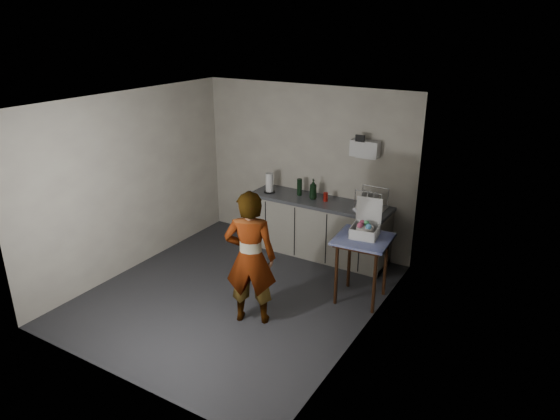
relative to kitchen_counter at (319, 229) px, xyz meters
The scene contains 15 objects.
ground 1.80m from the kitchen_counter, 103.24° to the right, with size 4.00×4.00×0.00m, color #27272C.
wall_back 1.00m from the kitchen_counter, 144.05° to the left, with size 3.60×0.02×2.60m, color #BBB0A3.
wall_right 2.36m from the kitchen_counter, 50.73° to the right, with size 0.02×4.00×2.60m, color #BBB0A3.
wall_left 2.91m from the kitchen_counter, 142.18° to the right, with size 0.02×4.00×2.60m, color #BBB0A3.
ceiling 2.78m from the kitchen_counter, 103.24° to the right, with size 3.60×4.00×0.01m, color silver.
kitchen_counter is the anchor object (origin of this frame).
wall_shelf 1.47m from the kitchen_counter, 20.15° to the left, with size 0.42×0.18×0.37m.
side_table 1.49m from the kitchen_counter, 40.65° to the right, with size 0.74×0.74×0.89m.
standing_man 2.13m from the kitchen_counter, 86.52° to the right, with size 0.62×0.41×1.69m, color #B2A593.
soap_bottle 0.65m from the kitchen_counter, behind, with size 0.12×0.12×0.31m, color black.
soda_can 0.56m from the kitchen_counter, ahead, with size 0.07×0.07×0.13m, color red.
dark_bottle 0.73m from the kitchen_counter, behind, with size 0.08×0.08×0.27m, color black.
paper_towel 1.07m from the kitchen_counter, behind, with size 0.18×0.18×0.32m.
dish_rack 0.98m from the kitchen_counter, ahead, with size 0.44×0.33×0.31m.
bakery_box 1.50m from the kitchen_counter, 38.62° to the right, with size 0.38×0.39×0.47m.
Camera 1 is at (3.56, -4.79, 3.50)m, focal length 32.00 mm.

